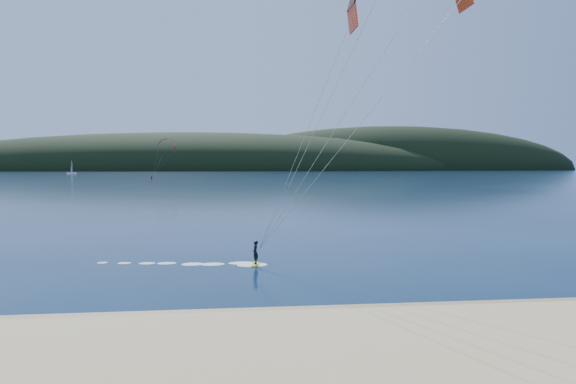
{
  "coord_description": "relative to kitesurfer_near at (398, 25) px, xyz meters",
  "views": [
    {
      "loc": [
        -0.36,
        -15.94,
        6.37
      ],
      "look_at": [
        2.5,
        10.0,
        5.0
      ],
      "focal_mm": 30.92,
      "sensor_mm": 36.0,
      "label": 1
    }
  ],
  "objects": [
    {
      "name": "kitesurfer_near",
      "position": [
        0.0,
        0.0,
        0.0
      ],
      "size": [
        22.92,
        7.07,
        17.81
      ],
      "color": "yellow",
      "rests_on": "ground"
    },
    {
      "name": "ground",
      "position": [
        -8.98,
        -11.7,
        -14.35
      ],
      "size": [
        1800.0,
        1800.0,
        0.0
      ],
      "primitive_type": "plane",
      "color": "#061B32",
      "rests_on": "ground"
    },
    {
      "name": "kitesurfer_far",
      "position": [
        -38.43,
        193.28,
        -0.15
      ],
      "size": [
        12.1,
        7.96,
        17.69
      ],
      "color": "yellow",
      "rests_on": "ground"
    },
    {
      "name": "sailboat",
      "position": [
        -140.33,
        392.69,
        -13.54
      ],
      "size": [
        7.86,
        4.93,
        10.97
      ],
      "color": "white",
      "rests_on": "ground"
    },
    {
      "name": "headland",
      "position": [
        -8.35,
        733.59,
        -14.35
      ],
      "size": [
        1200.0,
        310.0,
        140.0
      ],
      "color": "black",
      "rests_on": "ground"
    },
    {
      "name": "wet_sand",
      "position": [
        -8.98,
        -7.2,
        -14.3
      ],
      "size": [
        220.0,
        2.5,
        0.1
      ],
      "color": "#8F7C53",
      "rests_on": "ground"
    }
  ]
}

